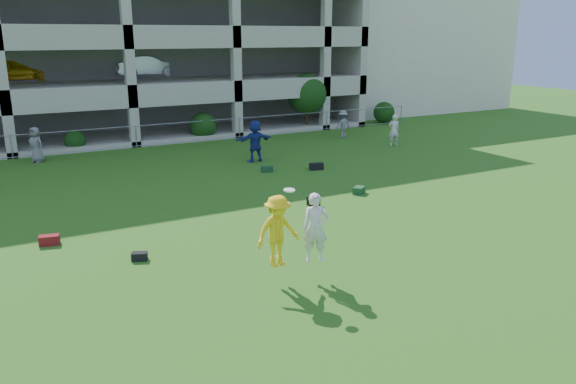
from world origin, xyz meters
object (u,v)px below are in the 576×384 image
bystander_e (394,130)px  stucco_building (381,45)px  bystander_f (343,124)px  bystander_c (36,145)px  frisbee_contest (287,230)px  parking_garage (96,31)px  crate_d (313,201)px  bystander_d (255,141)px

bystander_e → stucco_building: bearing=-109.8°
bystander_f → bystander_c: bearing=-12.9°
stucco_building → bystander_f: bearing=-134.5°
bystander_e → frisbee_contest: size_ratio=0.89×
stucco_building → bystander_c: (-28.01, -10.34, -4.16)m
stucco_building → bystander_e: (-10.66, -15.22, -4.15)m
bystander_f → parking_garage: (-11.25, 11.65, 5.21)m
bystander_c → frisbee_contest: frisbee_contest is taller
stucco_building → frisbee_contest: size_ratio=8.31×
stucco_building → parking_garage: bearing=-179.3°
bystander_c → bystander_f: 16.33m
bystander_f → frisbee_contest: 19.99m
bystander_c → frisbee_contest: size_ratio=0.87×
bystander_e → bystander_f: bearing=-56.2°
frisbee_contest → crate_d: bearing=53.2°
crate_d → frisbee_contest: frisbee_contest is taller
bystander_d → bystander_e: 8.24m
parking_garage → bystander_c: bearing=-116.5°
bystander_d → crate_d: size_ratio=5.63×
bystander_c → bystander_e: bearing=34.4°
bystander_c → bystander_e: 18.02m
bystander_d → bystander_f: bystander_d is taller
crate_d → bystander_c: bearing=122.7°
crate_d → bystander_e: bearing=37.8°
bystander_f → parking_garage: parking_garage is taller
bystander_c → bystander_d: size_ratio=0.85×
bystander_f → crate_d: bearing=44.4°
bystander_d → bystander_f: size_ratio=1.22×
bystander_e → crate_d: size_ratio=4.88×
stucco_building → bystander_d: (-18.90, -15.14, -4.01)m
bystander_c → bystander_f: bystander_c is taller
bystander_e → parking_garage: (-12.35, 14.92, 5.16)m
bystander_d → parking_garage: bearing=-75.2°
bystander_e → crate_d: bearing=53.0°
stucco_building → parking_garage: size_ratio=0.53×
stucco_building → bystander_e: 19.04m
frisbee_contest → parking_garage: bearing=87.9°
bystander_c → parking_garage: bearing=113.6°
bystander_e → bystander_f: bystander_e is taller
crate_d → parking_garage: 23.22m
crate_d → frisbee_contest: size_ratio=0.18×
bystander_d → bystander_c: bearing=-28.4°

